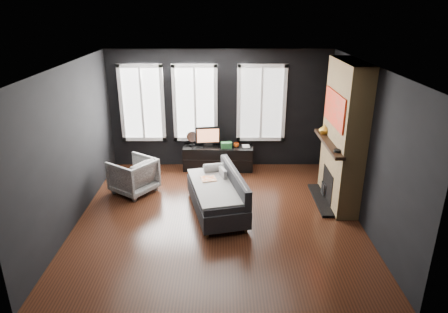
{
  "coord_description": "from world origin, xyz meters",
  "views": [
    {
      "loc": [
        0.09,
        -6.37,
        3.63
      ],
      "look_at": [
        0.1,
        0.3,
        1.05
      ],
      "focal_mm": 32.0,
      "sensor_mm": 36.0,
      "label": 1
    }
  ],
  "objects_px": {
    "book": "(242,142)",
    "mantel_vase": "(324,129)",
    "media_console": "(218,158)",
    "monitor": "(208,135)",
    "mug": "(236,144)",
    "armchair": "(133,174)",
    "sofa": "(216,192)"
  },
  "relations": [
    {
      "from": "armchair",
      "to": "media_console",
      "type": "relative_size",
      "value": 0.5
    },
    {
      "from": "armchair",
      "to": "mug",
      "type": "xyz_separation_m",
      "value": [
        2.12,
        1.18,
        0.22
      ]
    },
    {
      "from": "media_console",
      "to": "monitor",
      "type": "bearing_deg",
      "value": 172.94
    },
    {
      "from": "monitor",
      "to": "mug",
      "type": "bearing_deg",
      "value": -13.33
    },
    {
      "from": "monitor",
      "to": "book",
      "type": "xyz_separation_m",
      "value": [
        0.79,
        -0.05,
        -0.14
      ]
    },
    {
      "from": "book",
      "to": "mantel_vase",
      "type": "distance_m",
      "value": 2.04
    },
    {
      "from": "monitor",
      "to": "mantel_vase",
      "type": "relative_size",
      "value": 2.85
    },
    {
      "from": "armchair",
      "to": "mantel_vase",
      "type": "bearing_deg",
      "value": 125.76
    },
    {
      "from": "book",
      "to": "mantel_vase",
      "type": "bearing_deg",
      "value": -37.7
    },
    {
      "from": "sofa",
      "to": "mantel_vase",
      "type": "bearing_deg",
      "value": 9.31
    },
    {
      "from": "book",
      "to": "mantel_vase",
      "type": "xyz_separation_m",
      "value": [
        1.53,
        -1.18,
        0.66
      ]
    },
    {
      "from": "monitor",
      "to": "mantel_vase",
      "type": "distance_m",
      "value": 2.67
    },
    {
      "from": "book",
      "to": "mug",
      "type": "bearing_deg",
      "value": -168.62
    },
    {
      "from": "book",
      "to": "monitor",
      "type": "bearing_deg",
      "value": 176.49
    },
    {
      "from": "mantel_vase",
      "to": "armchair",
      "type": "bearing_deg",
      "value": -179.52
    },
    {
      "from": "armchair",
      "to": "book",
      "type": "distance_m",
      "value": 2.58
    },
    {
      "from": "mug",
      "to": "sofa",
      "type": "bearing_deg",
      "value": -101.83
    },
    {
      "from": "media_console",
      "to": "book",
      "type": "relative_size",
      "value": 6.94
    },
    {
      "from": "monitor",
      "to": "mug",
      "type": "relative_size",
      "value": 4.64
    },
    {
      "from": "armchair",
      "to": "sofa",
      "type": "bearing_deg",
      "value": 99.18
    },
    {
      "from": "monitor",
      "to": "mantel_vase",
      "type": "bearing_deg",
      "value": -34.59
    },
    {
      "from": "mug",
      "to": "mantel_vase",
      "type": "bearing_deg",
      "value": -34.67
    },
    {
      "from": "monitor",
      "to": "book",
      "type": "bearing_deg",
      "value": -10.12
    },
    {
      "from": "mug",
      "to": "book",
      "type": "height_order",
      "value": "book"
    },
    {
      "from": "sofa",
      "to": "mug",
      "type": "height_order",
      "value": "sofa"
    },
    {
      "from": "armchair",
      "to": "book",
      "type": "relative_size",
      "value": 3.44
    },
    {
      "from": "media_console",
      "to": "mug",
      "type": "relative_size",
      "value": 12.81
    },
    {
      "from": "armchair",
      "to": "mug",
      "type": "bearing_deg",
      "value": 154.5
    },
    {
      "from": "armchair",
      "to": "mug",
      "type": "distance_m",
      "value": 2.44
    },
    {
      "from": "sofa",
      "to": "book",
      "type": "xyz_separation_m",
      "value": [
        0.56,
        2.04,
        0.27
      ]
    },
    {
      "from": "sofa",
      "to": "armchair",
      "type": "relative_size",
      "value": 2.3
    },
    {
      "from": "media_console",
      "to": "mantel_vase",
      "type": "bearing_deg",
      "value": -27.27
    }
  ]
}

